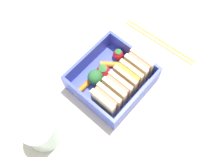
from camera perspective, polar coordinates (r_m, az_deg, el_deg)
name	(u,v)px	position (r cm, az deg, el deg)	size (l,w,h in cm)	color
ground_plane	(112,85)	(56.17, 0.00, -1.59)	(120.00, 120.00, 2.00)	beige
bento_tray	(112,83)	(54.70, 0.00, -0.93)	(15.16, 14.36, 1.20)	#4251C6
bento_rim	(112,77)	(52.21, 0.00, 0.30)	(15.16, 14.36, 4.29)	#4251C6
sandwich_left	(138,67)	(52.45, 5.94, 2.65)	(2.73, 5.65, 6.27)	beige
sandwich_center_left	(128,78)	(51.16, 3.62, 0.16)	(2.73, 5.65, 6.27)	tan
sandwich_center	(117,89)	(50.05, 1.19, -2.45)	(2.73, 5.65, 6.27)	#D3B384
sandwich_center_right	(106,101)	(49.15, -1.36, -5.16)	(2.73, 5.65, 6.27)	beige
strawberry_far_left	(118,54)	(55.78, 1.42, 5.59)	(2.42, 2.42, 3.02)	red
carrot_stick_far_left	(111,64)	(55.31, -0.23, 3.27)	(1.24, 1.24, 4.77)	orange
strawberry_left	(103,71)	(53.43, -2.07, 1.67)	(3.02, 3.02, 3.62)	red
broccoli_floret	(95,77)	(52.13, -3.84, 0.26)	(3.25, 3.25, 4.03)	#83CB6F
carrot_stick_left	(82,88)	(53.31, -6.78, -2.14)	(1.14, 1.14, 4.24)	orange
chopstick_pair	(160,41)	(61.31, 10.84, 8.45)	(2.57, 19.34, 0.70)	tan
drinking_glass	(41,132)	(49.85, -15.84, -11.72)	(6.36, 6.36, 7.47)	silver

